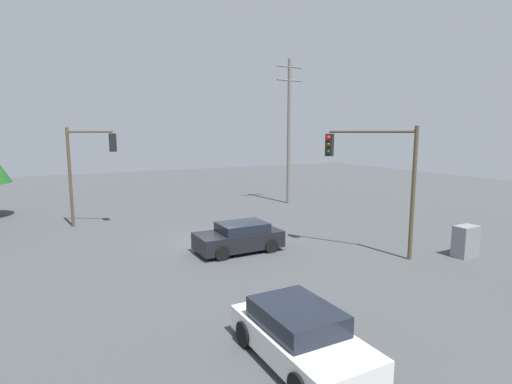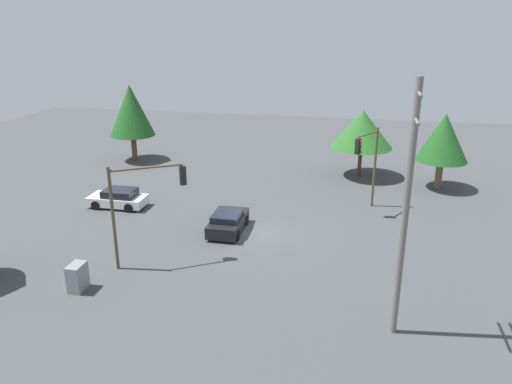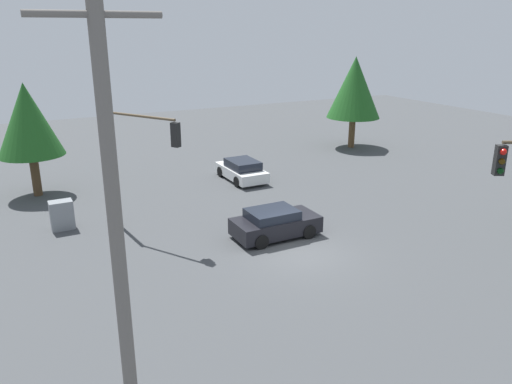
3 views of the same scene
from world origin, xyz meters
name	(u,v)px [view 1 (image 1 of 3)]	position (x,y,z in m)	size (l,w,h in m)	color
ground_plane	(222,241)	(0.00, 0.00, 0.00)	(80.00, 80.00, 0.00)	#424447
sedan_white	(300,335)	(-2.62, -10.96, 0.65)	(2.02, 4.12, 1.34)	silver
sedan_dark	(239,237)	(0.03, -2.01, 0.67)	(4.02, 2.04, 1.36)	black
traffic_signal_main	(88,160)	(-5.60, 6.65, 3.97)	(2.61, 1.58, 5.87)	brown
traffic_signal_cross	(376,167)	(5.31, -5.28, 4.04)	(2.36, 3.61, 5.86)	brown
utility_pole_tall	(289,129)	(9.13, 7.92, 5.85)	(2.20, 0.28, 11.10)	slate
electrical_cabinet	(466,241)	(8.69, -7.59, 0.71)	(1.08, 0.69, 1.43)	gray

